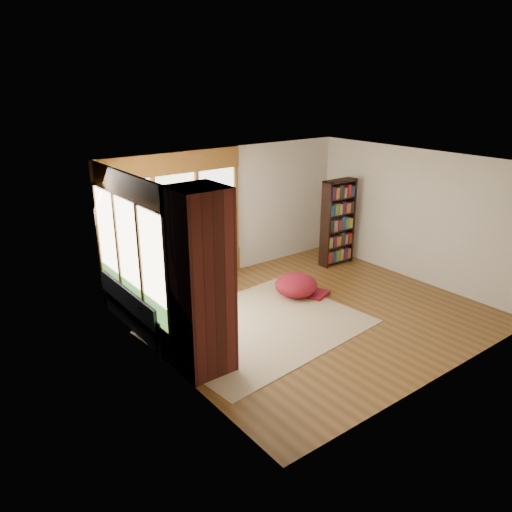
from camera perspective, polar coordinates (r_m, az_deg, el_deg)
floor at (r=8.79m, az=6.35°, el=-6.49°), size 5.50×5.50×0.00m
ceiling at (r=8.00m, az=7.06°, el=10.46°), size 5.50×5.50×0.00m
wall_back at (r=10.17m, az=-3.09°, el=5.10°), size 5.50×0.04×2.60m
wall_front at (r=6.85m, az=21.26°, el=-3.74°), size 5.50×0.04×2.60m
wall_left at (r=6.80m, az=-10.38°, el=-2.83°), size 0.04×5.00×2.60m
wall_right at (r=10.33m, az=17.84°, el=4.40°), size 0.04×5.00×2.60m
windows_back at (r=9.54m, az=-8.97°, el=4.19°), size 2.82×0.10×1.90m
windows_left at (r=7.82m, az=-14.26°, el=0.30°), size 0.10×2.62×1.90m
roller_blind at (r=8.46m, az=-16.57°, el=4.40°), size 0.03×0.72×0.90m
brick_chimney at (r=6.67m, az=-6.32°, el=-3.08°), size 0.70×0.70×2.60m
sectional_sofa at (r=8.91m, az=-10.48°, el=-4.19°), size 2.20×2.20×0.80m
area_rug at (r=8.28m, az=0.38°, el=-8.06°), size 3.56×2.86×0.01m
bookshelf at (r=10.88m, az=9.34°, el=3.81°), size 0.79×0.26×1.85m
pouf at (r=9.35m, az=4.61°, el=-3.27°), size 1.03×1.03×0.43m
dog_tan at (r=8.89m, az=-10.78°, el=-1.04°), size 0.91×0.66×0.46m
dog_brindle at (r=8.19m, az=-11.94°, el=-2.93°), size 0.80×0.97×0.47m
throw_pillows at (r=8.81m, az=-10.33°, el=-1.03°), size 1.98×1.68×0.45m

